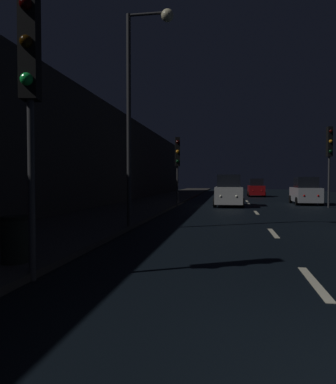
# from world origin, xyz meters

# --- Properties ---
(ground) EXTENTS (26.65, 84.00, 0.02)m
(ground) POSITION_xyz_m (0.00, 24.50, -0.01)
(ground) COLOR black
(sidewalk_left) EXTENTS (4.40, 84.00, 0.15)m
(sidewalk_left) POSITION_xyz_m (-7.13, 24.50, 0.07)
(sidewalk_left) COLOR #33302D
(sidewalk_left) RESTS_ON ground
(building_facade_left) EXTENTS (0.80, 63.00, 6.83)m
(building_facade_left) POSITION_xyz_m (-9.73, 21.00, 3.42)
(building_facade_left) COLOR #2D2B28
(building_facade_left) RESTS_ON ground
(lane_centerline) EXTENTS (0.16, 38.98, 0.01)m
(lane_centerline) POSITION_xyz_m (0.00, 20.01, 0.01)
(lane_centerline) COLOR beige
(lane_centerline) RESTS_ON ground
(traffic_light_near_left) EXTENTS (0.37, 0.48, 5.10)m
(traffic_light_near_left) POSITION_xyz_m (-4.92, 2.30, 3.72)
(traffic_light_near_left) COLOR #38383A
(traffic_light_near_left) RESTS_ON ground
(traffic_light_far_right) EXTENTS (0.36, 0.48, 5.17)m
(traffic_light_far_right) POSITION_xyz_m (4.83, 21.18, 3.78)
(traffic_light_far_right) COLOR #38383A
(traffic_light_far_right) RESTS_ON ground
(traffic_light_far_left) EXTENTS (0.37, 0.48, 4.58)m
(traffic_light_far_left) POSITION_xyz_m (-4.82, 20.24, 3.30)
(traffic_light_far_left) COLOR #38383A
(traffic_light_far_left) RESTS_ON ground
(streetlamp_overhead) EXTENTS (1.70, 0.44, 7.74)m
(streetlamp_overhead) POSITION_xyz_m (-4.59, 9.12, 5.08)
(streetlamp_overhead) COLOR #2D2D30
(streetlamp_overhead) RESTS_ON ground
(trash_bin_curbside) EXTENTS (0.55, 0.55, 0.93)m
(trash_bin_curbside) POSITION_xyz_m (-5.68, 2.98, 0.62)
(trash_bin_curbside) COLOR black
(trash_bin_curbside) RESTS_ON sidewalk_left
(car_approaching_headlights) EXTENTS (1.96, 4.24, 2.14)m
(car_approaching_headlights) POSITION_xyz_m (-1.50, 21.61, 0.98)
(car_approaching_headlights) COLOR silver
(car_approaching_headlights) RESTS_ON ground
(car_distant_taillights) EXTENTS (1.75, 3.79, 1.91)m
(car_distant_taillights) POSITION_xyz_m (1.36, 36.40, 0.87)
(car_distant_taillights) COLOR maroon
(car_distant_taillights) RESTS_ON ground
(car_parked_right_far) EXTENTS (1.82, 3.95, 1.99)m
(car_parked_right_far) POSITION_xyz_m (4.03, 24.36, 0.91)
(car_parked_right_far) COLOR #A5A8AD
(car_parked_right_far) RESTS_ON ground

